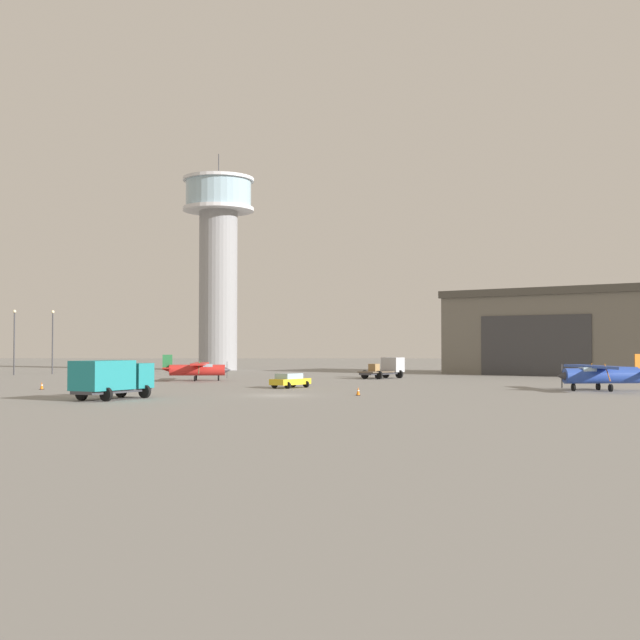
{
  "coord_description": "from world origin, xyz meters",
  "views": [
    {
      "loc": [
        4.39,
        -66.74,
        3.91
      ],
      "look_at": [
        2.79,
        25.53,
        6.78
      ],
      "focal_mm": 47.21,
      "sensor_mm": 36.0,
      "label": 1
    }
  ],
  "objects": [
    {
      "name": "ground_plane",
      "position": [
        0.0,
        0.0,
        0.0
      ],
      "size": [
        400.0,
        400.0,
        0.0
      ],
      "primitive_type": "plane",
      "color": "gray"
    },
    {
      "name": "control_tower",
      "position": [
        -14.61,
        69.85,
        19.09
      ],
      "size": [
        11.58,
        11.58,
        35.42
      ],
      "color": "gray",
      "rests_on": "ground_plane"
    },
    {
      "name": "hangar",
      "position": [
        35.28,
        50.17,
        5.82
      ],
      "size": [
        32.72,
        30.13,
        11.6
      ],
      "rotation": [
        0.0,
        0.0,
        -2.18
      ],
      "color": "#6B665B",
      "rests_on": "ground_plane"
    },
    {
      "name": "airplane_red",
      "position": [
        -11.17,
        27.67,
        1.37
      ],
      "size": [
        7.85,
        10.01,
        2.94
      ],
      "rotation": [
        0.0,
        0.0,
        0.09
      ],
      "color": "red",
      "rests_on": "ground_plane"
    },
    {
      "name": "airplane_blue",
      "position": [
        27.79,
        7.0,
        1.5
      ],
      "size": [
        8.59,
        10.96,
        3.22
      ],
      "rotation": [
        0.0,
        0.0,
        3.28
      ],
      "color": "#2847A8",
      "rests_on": "ground_plane"
    },
    {
      "name": "truck_flatbed_silver",
      "position": [
        10.71,
        35.43,
        1.23
      ],
      "size": [
        5.88,
        6.39,
        2.52
      ],
      "rotation": [
        0.0,
        0.0,
        0.87
      ],
      "color": "#38383D",
      "rests_on": "ground_plane"
    },
    {
      "name": "truck_box_teal",
      "position": [
        -11.97,
        -5.39,
        1.63
      ],
      "size": [
        5.16,
        6.96,
        2.87
      ],
      "rotation": [
        0.0,
        0.0,
        1.11
      ],
      "color": "#38383D",
      "rests_on": "ground_plane"
    },
    {
      "name": "car_yellow",
      "position": [
        0.23,
        11.72,
        0.74
      ],
      "size": [
        3.83,
        4.41,
        1.37
      ],
      "rotation": [
        0.0,
        0.0,
        0.95
      ],
      "color": "gold",
      "rests_on": "ground_plane"
    },
    {
      "name": "light_post_west",
      "position": [
        -38.73,
        45.54,
        5.24
      ],
      "size": [
        0.44,
        0.44,
        8.81
      ],
      "color": "#38383D",
      "rests_on": "ground_plane"
    },
    {
      "name": "light_post_east",
      "position": [
        -35.15,
        50.32,
        5.31
      ],
      "size": [
        0.44,
        0.44,
        8.94
      ],
      "color": "#38383D",
      "rests_on": "ground_plane"
    },
    {
      "name": "traffic_cone_near_left",
      "position": [
        -22.01,
        8.63,
        0.34
      ],
      "size": [
        0.36,
        0.36,
        0.68
      ],
      "color": "black",
      "rests_on": "ground_plane"
    },
    {
      "name": "traffic_cone_near_right",
      "position": [
        6.25,
        -0.1,
        0.33
      ],
      "size": [
        0.36,
        0.36,
        0.67
      ],
      "color": "black",
      "rests_on": "ground_plane"
    }
  ]
}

